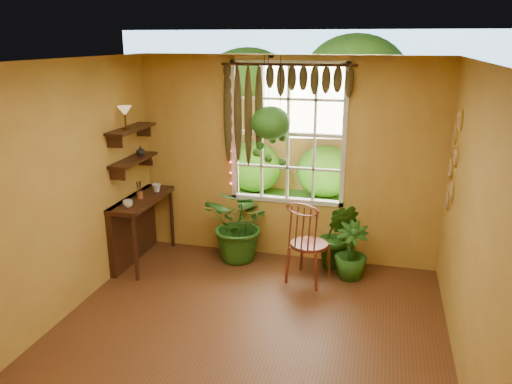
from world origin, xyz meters
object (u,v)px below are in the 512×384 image
counter_ledge (136,222)px  potted_plant_mid (338,235)px  hanging_basket (271,125)px  potted_plant_left (241,224)px  windsor_chair (308,255)px

counter_ledge → potted_plant_mid: bearing=9.5°
hanging_basket → counter_ledge: bearing=-168.2°
counter_ledge → potted_plant_left: bearing=14.4°
windsor_chair → hanging_basket: 1.67m
windsor_chair → potted_plant_left: (-0.96, 0.39, 0.17)m
windsor_chair → potted_plant_mid: bearing=74.5°
counter_ledge → hanging_basket: size_ratio=0.89×
windsor_chair → potted_plant_mid: windsor_chair is taller
potted_plant_mid → hanging_basket: 1.67m
windsor_chair → hanging_basket: size_ratio=0.90×
potted_plant_left → hanging_basket: 1.40m
windsor_chair → counter_ledge: bearing=-163.7°
counter_ledge → windsor_chair: (2.32, -0.04, -0.20)m
potted_plant_left → hanging_basket: bearing=2.2°
potted_plant_left → potted_plant_mid: (1.27, 0.09, -0.07)m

